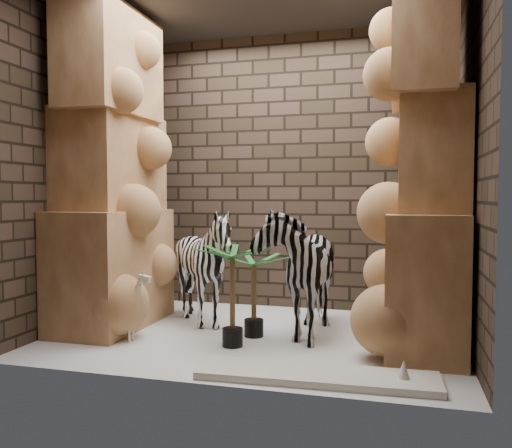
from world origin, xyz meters
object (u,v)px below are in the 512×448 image
(zebra_right, at_px, (298,259))
(giraffe_toy, at_px, (122,305))
(palm_back, at_px, (232,296))
(zebra_left, at_px, (204,273))
(surfboard, at_px, (316,375))
(palm_front, at_px, (254,295))

(zebra_right, relative_size, giraffe_toy, 2.16)
(giraffe_toy, relative_size, palm_back, 0.74)
(zebra_left, distance_m, surfboard, 1.79)
(giraffe_toy, xyz_separation_m, palm_back, (0.96, 0.09, 0.11))
(palm_back, distance_m, surfboard, 1.06)
(giraffe_toy, relative_size, palm_front, 0.84)
(zebra_left, bearing_deg, giraffe_toy, -124.35)
(giraffe_toy, bearing_deg, zebra_left, 52.85)
(palm_back, bearing_deg, giraffe_toy, -174.73)
(zebra_right, distance_m, surfboard, 1.35)
(palm_front, height_order, surfboard, palm_front)
(palm_front, height_order, palm_back, palm_back)
(palm_front, bearing_deg, zebra_right, 30.21)
(palm_back, bearing_deg, surfboard, -37.06)
(palm_back, xyz_separation_m, surfboard, (0.78, -0.59, -0.39))
(surfboard, bearing_deg, palm_back, 140.68)
(zebra_right, bearing_deg, palm_back, -131.79)
(palm_back, relative_size, surfboard, 0.52)
(giraffe_toy, height_order, palm_front, palm_front)
(zebra_left, bearing_deg, palm_front, -22.41)
(giraffe_toy, distance_m, palm_back, 0.97)
(giraffe_toy, bearing_deg, surfboard, -17.54)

